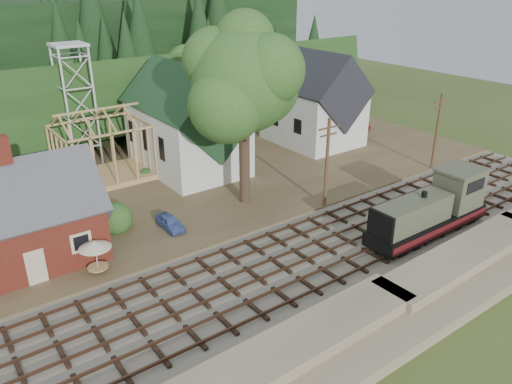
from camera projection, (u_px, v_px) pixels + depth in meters
ground at (303, 259)px, 35.46m from camera, size 140.00×140.00×0.00m
embankment at (398, 321)px, 29.20m from camera, size 64.00×5.00×1.60m
railroad_bed at (303, 258)px, 35.43m from camera, size 64.00×11.00×0.16m
village_flat at (181, 179)px, 48.67m from camera, size 64.00×26.00×0.30m
hillside at (95, 125)px, 66.43m from camera, size 70.00×28.96×12.74m
ridge at (59, 102)px, 78.23m from camera, size 80.00×20.00×12.00m
depot at (18, 223)px, 33.62m from camera, size 10.80×7.41×9.00m
church at (188, 122)px, 48.96m from camera, size 8.40×15.17×13.00m
farmhouse at (313, 103)px, 57.24m from camera, size 8.40×10.80×10.60m
timber_frame at (102, 150)px, 47.12m from camera, size 8.20×6.20×6.99m
lattice_tower at (72, 68)px, 48.80m from camera, size 3.20×3.20×12.12m
big_tree at (245, 88)px, 39.93m from camera, size 10.90×8.40×14.70m
telegraph_pole_near at (327, 162)px, 41.36m from camera, size 2.20×0.28×8.00m
telegraph_pole_far at (437, 131)px, 49.47m from camera, size 2.20×0.28×8.00m
locomotive at (433, 210)px, 38.06m from camera, size 11.30×2.82×4.54m
car_blue at (170, 222)px, 38.83m from camera, size 1.33×3.22×1.09m
car_red at (355, 125)px, 63.25m from camera, size 4.58×3.62×1.16m
patio_set at (95, 246)px, 32.50m from camera, size 2.15×2.15×2.39m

